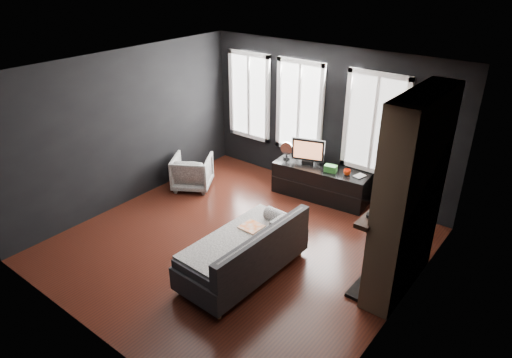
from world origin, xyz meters
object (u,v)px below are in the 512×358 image
Objects in this scene: sofa at (243,248)px; book at (357,170)px; mug at (347,172)px; mantel_vase at (404,181)px; monitor at (308,150)px; media_console at (320,183)px; armchair at (192,170)px.

sofa is 2.76m from book.
mug is 0.69× the size of mantel_vase.
mug is (0.20, 2.62, 0.25)m from sofa.
mantel_vase reaches higher than sofa.
monitor is at bearing 105.13° from sofa.
sofa reaches higher than book.
mantel_vase is (2.15, -1.05, 0.44)m from monitor.
media_console is 2.36m from mantel_vase.
sofa is 2.85m from armchair.
armchair is 1.18× the size of monitor.
monitor is 4.77× the size of mug.
monitor is at bearing -179.12° from mug.
monitor reaches higher than book.
book is at bearing 85.21° from sofa.
mantel_vase is (1.35, -1.07, 0.65)m from mug.
mug is at bearing 141.69° from mantel_vase.
monitor is 2.99× the size of book.
monitor is (1.85, 1.16, 0.52)m from armchair.
monitor reaches higher than armchair.
armchair is at bearing 151.45° from sofa.
book reaches higher than armchair.
media_console is at bearing -19.00° from monitor.
mug is 1.84m from mantel_vase.
monitor is (-0.30, 0.00, 0.57)m from media_console.
monitor reaches higher than mug.
book is at bearing 136.29° from mantel_vase.
armchair is 3.08m from book.
media_console is (2.15, 1.16, -0.06)m from armchair.
mug reaches higher than media_console.
sofa is at bearing -134.78° from mantel_vase.
mug is at bearing 87.75° from sofa.
mug is at bearing -17.61° from monitor.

